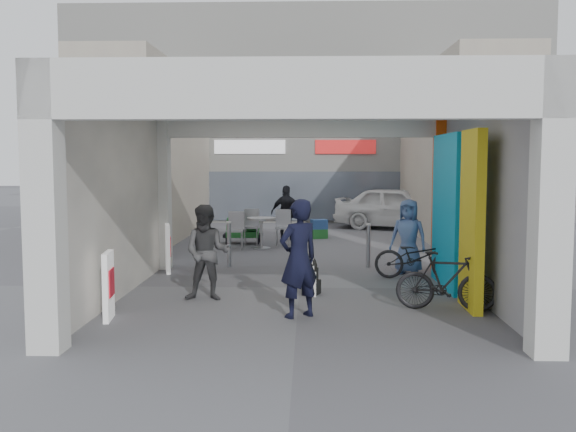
{
  "coord_description": "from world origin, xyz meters",
  "views": [
    {
      "loc": [
        0.17,
        -11.57,
        2.34
      ],
      "look_at": [
        -0.24,
        1.0,
        1.23
      ],
      "focal_mm": 40.0,
      "sensor_mm": 36.0,
      "label": 1
    }
  ],
  "objects_px": {
    "produce_stand": "(243,233)",
    "white_van": "(398,208)",
    "man_elderly": "(408,237)",
    "man_crates": "(287,213)",
    "man_back_turned": "(207,253)",
    "bicycle_front": "(418,257)",
    "man_with_dog": "(299,258)",
    "border_collie": "(312,280)",
    "cafe_set": "(258,234)",
    "bicycle_rear": "(446,281)"
  },
  "relations": [
    {
      "from": "man_elderly",
      "to": "white_van",
      "type": "relative_size",
      "value": 0.36
    },
    {
      "from": "bicycle_front",
      "to": "border_collie",
      "type": "bearing_deg",
      "value": 138.76
    },
    {
      "from": "man_crates",
      "to": "bicycle_rear",
      "type": "relative_size",
      "value": 1.03
    },
    {
      "from": "man_crates",
      "to": "bicycle_front",
      "type": "bearing_deg",
      "value": 124.04
    },
    {
      "from": "man_back_turned",
      "to": "bicycle_rear",
      "type": "distance_m",
      "value": 3.88
    },
    {
      "from": "border_collie",
      "to": "bicycle_front",
      "type": "relative_size",
      "value": 0.4
    },
    {
      "from": "cafe_set",
      "to": "bicycle_front",
      "type": "distance_m",
      "value": 5.79
    },
    {
      "from": "man_with_dog",
      "to": "man_crates",
      "type": "relative_size",
      "value": 1.11
    },
    {
      "from": "man_crates",
      "to": "white_van",
      "type": "xyz_separation_m",
      "value": [
        3.64,
        3.05,
        -0.08
      ]
    },
    {
      "from": "cafe_set",
      "to": "white_van",
      "type": "height_order",
      "value": "white_van"
    },
    {
      "from": "produce_stand",
      "to": "white_van",
      "type": "relative_size",
      "value": 0.26
    },
    {
      "from": "man_with_dog",
      "to": "man_elderly",
      "type": "bearing_deg",
      "value": -154.16
    },
    {
      "from": "man_back_turned",
      "to": "man_crates",
      "type": "distance_m",
      "value": 8.14
    },
    {
      "from": "cafe_set",
      "to": "white_van",
      "type": "xyz_separation_m",
      "value": [
        4.37,
        4.56,
        0.37
      ]
    },
    {
      "from": "man_back_turned",
      "to": "bicycle_front",
      "type": "distance_m",
      "value": 4.31
    },
    {
      "from": "man_crates",
      "to": "border_collie",
      "type": "bearing_deg",
      "value": 104.81
    },
    {
      "from": "man_with_dog",
      "to": "bicycle_front",
      "type": "bearing_deg",
      "value": -160.07
    },
    {
      "from": "cafe_set",
      "to": "man_elderly",
      "type": "distance_m",
      "value": 5.26
    },
    {
      "from": "bicycle_rear",
      "to": "man_back_turned",
      "type": "bearing_deg",
      "value": 91.04
    },
    {
      "from": "man_with_dog",
      "to": "man_back_turned",
      "type": "distance_m",
      "value": 1.91
    },
    {
      "from": "man_elderly",
      "to": "white_van",
      "type": "xyz_separation_m",
      "value": [
        0.96,
        8.54,
        -0.05
      ]
    },
    {
      "from": "man_crates",
      "to": "white_van",
      "type": "distance_m",
      "value": 4.75
    },
    {
      "from": "cafe_set",
      "to": "man_elderly",
      "type": "xyz_separation_m",
      "value": [
        3.41,
        -3.98,
        0.42
      ]
    },
    {
      "from": "border_collie",
      "to": "white_van",
      "type": "distance_m",
      "value": 11.13
    },
    {
      "from": "cafe_set",
      "to": "bicycle_rear",
      "type": "height_order",
      "value": "cafe_set"
    },
    {
      "from": "white_van",
      "to": "bicycle_front",
      "type": "bearing_deg",
      "value": -165.74
    },
    {
      "from": "man_with_dog",
      "to": "man_back_turned",
      "type": "xyz_separation_m",
      "value": [
        -1.54,
        1.13,
        -0.08
      ]
    },
    {
      "from": "man_with_dog",
      "to": "man_elderly",
      "type": "xyz_separation_m",
      "value": [
        2.18,
        3.71,
        -0.11
      ]
    },
    {
      "from": "produce_stand",
      "to": "white_van",
      "type": "bearing_deg",
      "value": 39.79
    },
    {
      "from": "border_collie",
      "to": "bicycle_front",
      "type": "bearing_deg",
      "value": 56.72
    },
    {
      "from": "border_collie",
      "to": "white_van",
      "type": "bearing_deg",
      "value": 94.42
    },
    {
      "from": "bicycle_front",
      "to": "bicycle_rear",
      "type": "distance_m",
      "value": 2.6
    },
    {
      "from": "man_back_turned",
      "to": "man_elderly",
      "type": "bearing_deg",
      "value": 36.46
    },
    {
      "from": "man_crates",
      "to": "bicycle_front",
      "type": "relative_size",
      "value": 0.95
    },
    {
      "from": "man_elderly",
      "to": "man_crates",
      "type": "relative_size",
      "value": 0.96
    },
    {
      "from": "bicycle_front",
      "to": "cafe_set",
      "type": "bearing_deg",
      "value": 49.11
    },
    {
      "from": "border_collie",
      "to": "man_crates",
      "type": "distance_m",
      "value": 7.72
    },
    {
      "from": "produce_stand",
      "to": "man_with_dog",
      "type": "xyz_separation_m",
      "value": [
        1.69,
        -8.38,
        0.6
      ]
    },
    {
      "from": "produce_stand",
      "to": "bicycle_front",
      "type": "xyz_separation_m",
      "value": [
        3.97,
        -5.29,
        0.16
      ]
    },
    {
      "from": "man_elderly",
      "to": "bicycle_rear",
      "type": "bearing_deg",
      "value": -64.27
    },
    {
      "from": "produce_stand",
      "to": "bicycle_front",
      "type": "relative_size",
      "value": 0.64
    },
    {
      "from": "produce_stand",
      "to": "man_with_dog",
      "type": "distance_m",
      "value": 8.57
    },
    {
      "from": "produce_stand",
      "to": "man_with_dog",
      "type": "relative_size",
      "value": 0.61
    },
    {
      "from": "man_with_dog",
      "to": "man_back_turned",
      "type": "relative_size",
      "value": 1.11
    },
    {
      "from": "bicycle_rear",
      "to": "white_van",
      "type": "bearing_deg",
      "value": 6.31
    },
    {
      "from": "produce_stand",
      "to": "bicycle_rear",
      "type": "xyz_separation_m",
      "value": [
        3.97,
        -7.89,
        0.18
      ]
    },
    {
      "from": "man_elderly",
      "to": "bicycle_rear",
      "type": "distance_m",
      "value": 3.24
    },
    {
      "from": "white_van",
      "to": "cafe_set",
      "type": "bearing_deg",
      "value": 155.87
    },
    {
      "from": "man_with_dog",
      "to": "man_crates",
      "type": "distance_m",
      "value": 9.22
    },
    {
      "from": "man_crates",
      "to": "bicycle_rear",
      "type": "distance_m",
      "value": 9.15
    }
  ]
}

